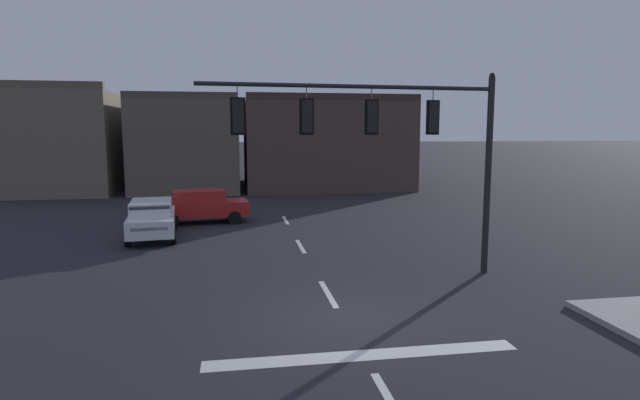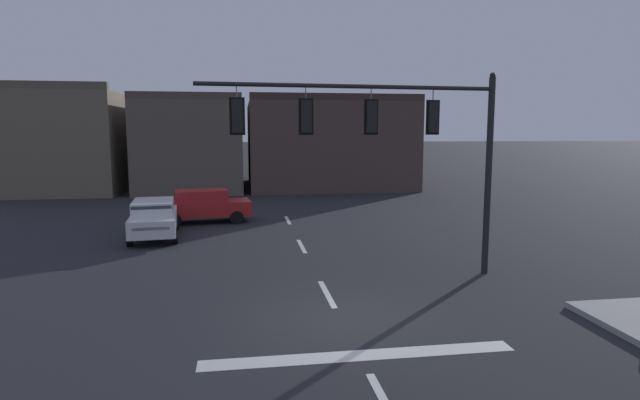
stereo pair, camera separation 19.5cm
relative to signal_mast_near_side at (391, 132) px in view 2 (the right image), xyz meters
name	(u,v)px [view 2 (the right image)]	position (x,y,z in m)	size (l,w,h in m)	color
ground_plane	(341,320)	(-2.08, -3.13, -4.45)	(400.00, 400.00, 0.00)	#232328
stop_bar_paint	(360,355)	(-2.08, -5.13, -4.44)	(6.40, 0.50, 0.01)	silver
lane_centreline	(327,294)	(-2.08, -1.13, -4.44)	(0.16, 26.40, 0.01)	silver
signal_mast_near_side	(391,132)	(0.00, 0.00, 0.00)	(8.88, 0.71, 6.22)	black
car_lot_nearside	(204,205)	(-6.21, 10.85, -3.59)	(4.62, 2.38, 1.61)	#A81E1E
car_lot_middle	(154,218)	(-8.01, 7.39, -3.59)	(2.27, 4.59, 1.61)	silver
building_row	(216,145)	(-6.29, 27.32, -1.06)	(29.66, 13.85, 7.65)	#665B4C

